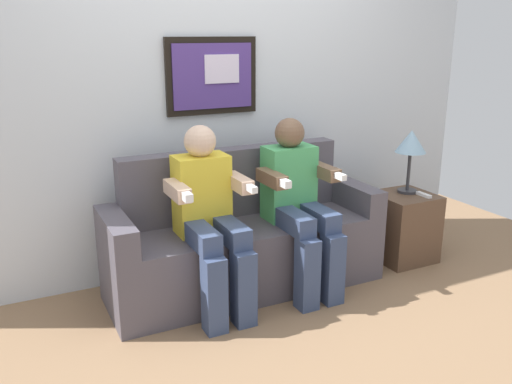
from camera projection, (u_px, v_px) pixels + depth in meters
ground_plane at (267, 307)px, 3.34m from camera, size 5.45×5.45×0.00m
back_wall_assembly at (215, 83)px, 3.63m from camera, size 4.19×0.10×2.60m
couch at (244, 242)px, 3.53m from camera, size 1.79×0.58×0.90m
person_on_left at (209, 213)px, 3.18m from camera, size 0.46×0.56×1.11m
person_on_right at (298, 200)px, 3.43m from camera, size 0.46×0.56×1.11m
side_table_right at (403, 227)px, 3.99m from camera, size 0.40×0.40×0.50m
table_lamp at (411, 144)px, 3.86m from camera, size 0.22×0.22×0.46m
spare_remote_on_table at (424, 195)px, 3.87m from camera, size 0.04×0.13×0.02m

